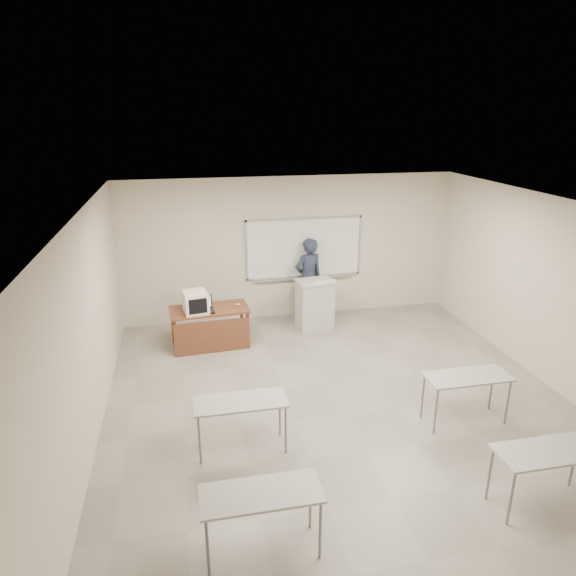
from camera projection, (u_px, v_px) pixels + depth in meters
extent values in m
cube|color=gray|center=(346.00, 414.00, 7.58)|extent=(7.00, 8.00, 0.01)
cube|color=white|center=(304.00, 248.00, 10.81)|extent=(2.40, 0.03, 1.20)
cube|color=#B7BABC|center=(304.00, 219.00, 10.60)|extent=(2.48, 0.04, 0.04)
cube|color=#B7BABC|center=(304.00, 276.00, 11.01)|extent=(2.48, 0.04, 0.04)
cube|color=#B7BABC|center=(247.00, 251.00, 10.57)|extent=(0.04, 0.04, 1.28)
cube|color=#B7BABC|center=(359.00, 245.00, 11.04)|extent=(0.04, 0.04, 1.28)
cube|color=#B7BABC|center=(304.00, 278.00, 10.98)|extent=(2.16, 0.07, 0.02)
cube|color=#ABADA7|center=(241.00, 402.00, 6.57)|extent=(1.20, 0.50, 0.03)
cylinder|color=slate|center=(200.00, 441.00, 6.40)|extent=(0.03, 0.03, 0.70)
cylinder|color=slate|center=(286.00, 430.00, 6.62)|extent=(0.03, 0.03, 0.70)
cylinder|color=slate|center=(198.00, 422.00, 6.77)|extent=(0.03, 0.03, 0.70)
cylinder|color=slate|center=(280.00, 413.00, 6.99)|extent=(0.03, 0.03, 0.70)
cube|color=#ABADA7|center=(468.00, 377.00, 7.19)|extent=(1.20, 0.50, 0.03)
cylinder|color=slate|center=(436.00, 411.00, 7.02)|extent=(0.03, 0.03, 0.70)
cylinder|color=slate|center=(508.00, 403.00, 7.23)|extent=(0.03, 0.03, 0.70)
cylinder|color=slate|center=(423.00, 396.00, 7.39)|extent=(0.03, 0.03, 0.70)
cylinder|color=slate|center=(491.00, 388.00, 7.60)|extent=(0.03, 0.03, 0.70)
cube|color=#ABADA7|center=(261.00, 494.00, 5.00)|extent=(1.20, 0.50, 0.03)
cylinder|color=slate|center=(208.00, 548.00, 4.83)|extent=(0.03, 0.03, 0.70)
cylinder|color=slate|center=(320.00, 530.00, 5.04)|extent=(0.03, 0.03, 0.70)
cylinder|color=slate|center=(205.00, 517.00, 5.20)|extent=(0.03, 0.03, 0.70)
cylinder|color=slate|center=(310.00, 501.00, 5.41)|extent=(0.03, 0.03, 0.70)
cube|color=#ABADA7|center=(550.00, 451.00, 5.62)|extent=(1.20, 0.50, 0.03)
cylinder|color=slate|center=(511.00, 498.00, 5.45)|extent=(0.03, 0.03, 0.70)
cylinder|color=slate|center=(490.00, 474.00, 5.82)|extent=(0.03, 0.03, 0.70)
cylinder|color=slate|center=(574.00, 461.00, 6.03)|extent=(0.03, 0.03, 0.70)
cube|color=brown|center=(209.00, 309.00, 9.57)|extent=(1.45, 0.73, 0.04)
cube|color=brown|center=(211.00, 337.00, 9.39)|extent=(1.38, 0.03, 0.63)
cylinder|color=#4C2B18|center=(174.00, 338.00, 9.28)|extent=(0.06, 0.06, 0.71)
cylinder|color=#4C2B18|center=(247.00, 331.00, 9.54)|extent=(0.06, 0.06, 0.71)
cylinder|color=#4C2B18|center=(174.00, 325.00, 9.84)|extent=(0.06, 0.06, 0.71)
cylinder|color=#4C2B18|center=(243.00, 319.00, 10.10)|extent=(0.06, 0.06, 0.71)
cube|color=#B6B5AE|center=(315.00, 305.00, 10.44)|extent=(0.68, 0.49, 0.98)
cube|color=#B6B5AE|center=(315.00, 282.00, 10.28)|extent=(0.72, 0.53, 0.04)
cube|color=beige|center=(195.00, 302.00, 9.36)|extent=(0.41, 0.43, 0.39)
cube|color=beige|center=(195.00, 306.00, 9.14)|extent=(0.43, 0.04, 0.41)
cube|color=black|center=(195.00, 307.00, 9.12)|extent=(0.33, 0.01, 0.28)
cube|color=black|center=(204.00, 312.00, 9.37)|extent=(0.37, 0.27, 0.02)
cube|color=black|center=(204.00, 311.00, 9.36)|extent=(0.30, 0.15, 0.01)
cube|color=black|center=(203.00, 302.00, 9.48)|extent=(0.37, 0.08, 0.25)
cube|color=#9BADE3|center=(203.00, 302.00, 9.47)|extent=(0.31, 0.06, 0.19)
ellipsoid|color=#A7A9AE|center=(238.00, 304.00, 9.71)|extent=(0.11, 0.08, 0.04)
cube|color=beige|center=(324.00, 281.00, 10.18)|extent=(0.49, 0.21, 0.03)
imported|color=black|center=(308.00, 278.00, 10.89)|extent=(0.73, 0.58, 1.74)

